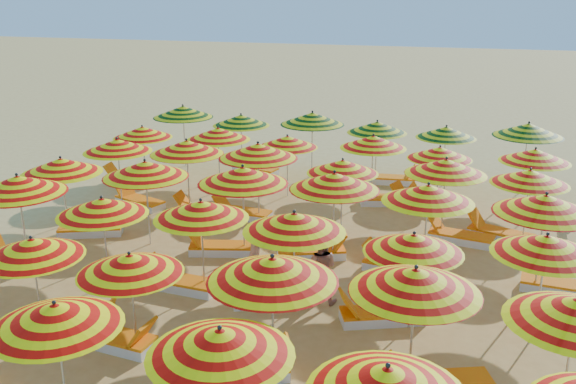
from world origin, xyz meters
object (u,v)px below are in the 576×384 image
Objects in this scene: lounger_5 at (76,324)px; umbrella_18 at (61,166)px; lounger_22 at (460,237)px; lounger_27 at (549,214)px; umbrella_15 at (294,222)px; lounger_20 at (203,211)px; umbrella_2 at (56,316)px; umbrella_31 at (218,134)px; umbrella_33 at (373,142)px; umbrella_38 at (312,119)px; lounger_25 at (389,200)px; lounger_29 at (391,179)px; umbrella_25 at (187,147)px; lounger_12 at (270,296)px; lounger_14 at (92,230)px; lounger_11 at (179,283)px; umbrella_28 at (446,167)px; umbrella_36 at (183,112)px; umbrella_8 at (130,264)px; umbrella_20 at (243,175)px; umbrella_4 at (387,381)px; lounger_6 at (115,339)px; lounger_24 at (130,180)px; umbrella_34 at (440,153)px; umbrella_29 at (530,177)px; lounger_28 at (254,169)px; umbrella_37 at (241,120)px; umbrella_39 at (377,127)px; umbrella_21 at (334,181)px; lounger_17 at (397,266)px; lounger_19 at (139,201)px; lounger_18 at (563,287)px; umbrella_40 at (446,132)px; lounger_8 at (439,384)px; umbrella_13 at (102,207)px; umbrella_30 at (142,132)px; lounger_16 at (313,252)px; umbrella_17 at (546,245)px; umbrella_22 at (428,193)px; umbrella_35 at (535,156)px; lounger_15 at (221,248)px; umbrella_14 at (201,210)px; umbrella_26 at (258,151)px; umbrella_23 at (546,204)px; umbrella_41 at (528,130)px; umbrella_32 at (287,142)px; umbrella_12 at (18,185)px; umbrella_27 at (343,167)px; umbrella_10 at (415,281)px; umbrella_19 at (145,169)px; lounger_7 at (243,370)px; lounger_10 at (7,258)px; lounger_26 at (416,203)px; lounger_23 at (499,234)px; lounger_21 at (241,213)px; umbrella_7 at (32,248)px; umbrella_11 at (576,311)px.

umbrella_18 is at bearing 104.15° from lounger_5.
lounger_27 is at bearing -123.88° from lounger_22.
lounger_20 is at bearing 130.85° from umbrella_15.
umbrella_2 is 0.99× the size of umbrella_31.
umbrella_38 is at bearing 138.85° from umbrella_33.
lounger_25 and lounger_29 have the same top height.
lounger_12 is (4.11, -4.87, -1.89)m from umbrella_25.
lounger_11 is at bearing -55.35° from lounger_14.
umbrella_28 is 10.95m from umbrella_36.
umbrella_8 is 0.87× the size of umbrella_20.
lounger_6 is at bearing 155.08° from umbrella_4.
umbrella_25 is at bearing 126.26° from umbrella_4.
umbrella_25 is at bearing 143.37° from lounger_24.
umbrella_34 is (4.87, 9.75, 0.00)m from umbrella_8.
umbrella_29 reaches higher than lounger_28.
umbrella_37 and umbrella_39 have the same top height.
umbrella_21 is 2.54m from lounger_17.
lounger_27 is at bearing -148.94° from lounger_19.
lounger_5 is 10.55m from lounger_18.
umbrella_15 is 1.02× the size of umbrella_40.
umbrella_13 is at bearing -36.46° from lounger_8.
umbrella_8 is at bearing -124.69° from umbrella_28.
lounger_16 is at bearing -32.03° from umbrella_30.
umbrella_17 is 1.31× the size of lounger_14.
umbrella_22 is at bearing -44.42° from umbrella_37.
lounger_29 is at bearing -99.87° from lounger_8.
umbrella_18 reaches higher than umbrella_35.
lounger_11 and lounger_15 have the same top height.
umbrella_26 reaches higher than umbrella_14.
umbrella_15 reaches higher than lounger_11.
umbrella_41 is at bearing 89.17° from umbrella_23.
umbrella_32 is at bearing 91.00° from umbrella_14.
umbrella_38 is (4.80, 9.51, 0.01)m from umbrella_12.
umbrella_27 is (-4.85, 4.55, -0.07)m from umbrella_17.
umbrella_19 reaches higher than umbrella_10.
lounger_7 is (-0.19, -7.54, -1.70)m from umbrella_27.
umbrella_18 is 1.05× the size of umbrella_40.
umbrella_25 is 1.53× the size of lounger_10.
lounger_26 is at bearing -51.19° from lounger_22.
umbrella_38 is at bearing 88.57° from umbrella_8.
lounger_5 is 11.69m from lounger_28.
lounger_12 is 7.17m from lounger_23.
umbrella_41 is 1.65× the size of lounger_16.
umbrella_20 is 3.78m from lounger_20.
lounger_21 is at bearing -138.55° from umbrella_40.
umbrella_10 is 1.47× the size of lounger_16.
umbrella_22 is 1.09× the size of umbrella_40.
umbrella_7 is at bearing -61.02° from umbrella_18.
umbrella_11 is 6.44m from lounger_12.
lounger_20 is at bearing -178.66° from umbrella_28.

